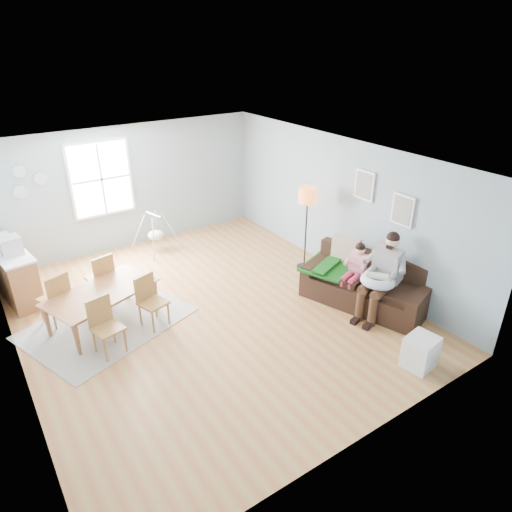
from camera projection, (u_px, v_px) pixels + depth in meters
room at (202, 179)px, 6.98m from camera, size 8.40×9.40×3.90m
window at (101, 179)px, 9.59m from camera, size 1.32×0.08×1.62m
pictures at (383, 197)px, 7.94m from camera, size 0.05×1.34×0.74m
wall_plates at (27, 182)px, 8.82m from camera, size 0.67×0.02×0.66m
sofa at (366, 287)px, 8.19m from camera, size 1.57×2.36×0.88m
green_throw at (329, 266)px, 8.42m from camera, size 1.23×1.13×0.04m
beige_pillow at (346, 250)px, 8.45m from camera, size 0.34×0.55×0.53m
father at (382, 273)px, 7.73m from camera, size 1.10×0.66×1.45m
nursing_pillow at (378, 281)px, 7.64m from camera, size 0.79×0.78×0.24m
infant at (376, 276)px, 7.62m from camera, size 0.31×0.37×0.15m
toddler at (356, 264)px, 8.05m from camera, size 0.62×0.43×0.91m
floor_lamp at (307, 202)px, 8.91m from camera, size 0.35×0.35×1.74m
storage_cube at (420, 352)px, 6.64m from camera, size 0.50×0.46×0.50m
rug at (107, 323)px, 7.73m from camera, size 2.99×2.63×0.01m
dining_table at (105, 308)px, 7.60m from camera, size 1.97×1.51×0.61m
chair_sw at (104, 322)px, 6.86m from camera, size 0.49×0.49×0.91m
chair_se at (150, 298)px, 7.51m from camera, size 0.50×0.50×0.89m
chair_nw at (57, 296)px, 7.50m from camera, size 0.55×0.55×0.94m
chair_ne at (102, 275)px, 8.15m from camera, size 0.51×0.51×0.93m
counter at (12, 272)px, 8.34m from camera, size 0.74×1.79×0.97m
monitor at (10, 246)px, 7.85m from camera, size 0.37×0.36×0.32m
baby_swing at (156, 234)px, 10.13m from camera, size 1.04×1.05×0.87m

